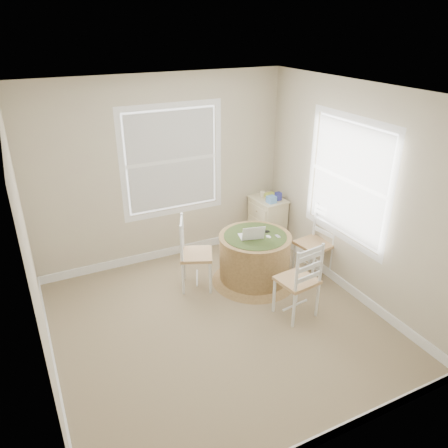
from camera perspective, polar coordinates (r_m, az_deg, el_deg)
room at (r=4.70m, az=0.23°, el=1.33°), size 3.64×3.64×2.64m
round_table at (r=5.77m, az=4.02°, el=-4.24°), size 1.12×1.12×0.67m
chair_left at (r=5.60m, az=-3.65°, el=-3.95°), size 0.53×0.54×0.95m
chair_near at (r=5.14m, az=9.52°, el=-7.19°), size 0.47×0.45×0.95m
chair_right at (r=5.96m, az=11.66°, el=-2.56°), size 0.46×0.47×0.95m
laptop at (r=5.57m, az=3.60°, el=-1.52°), size 0.34×0.32×0.21m
mouse at (r=5.61m, az=5.82°, el=-1.65°), size 0.06×0.09×0.03m
phone at (r=5.64m, az=7.03°, el=-1.63°), size 0.05×0.09×0.02m
keys at (r=5.73m, az=5.62°, el=-1.03°), size 0.06×0.05×0.02m
corner_chest at (r=6.79m, az=5.64°, el=0.44°), size 0.46×0.59×0.74m
tissue_box at (r=6.49m, az=6.19°, el=3.23°), size 0.13×0.13×0.10m
box_yellow at (r=6.70m, az=6.00°, el=3.77°), size 0.16×0.11×0.06m
box_blue at (r=6.59m, az=7.03°, el=3.63°), size 0.09×0.09×0.12m
cup_cream at (r=6.69m, az=5.07°, el=3.93°), size 0.07×0.07×0.09m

